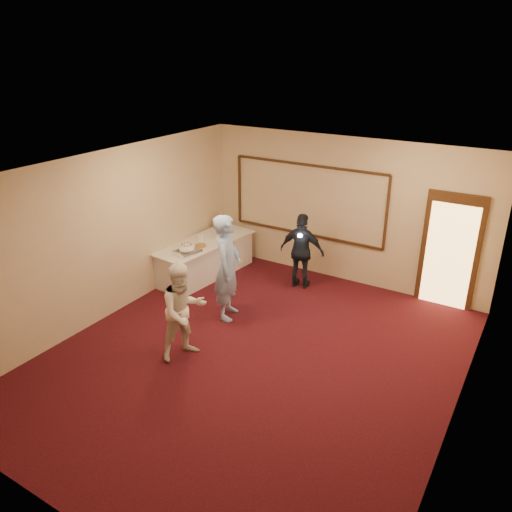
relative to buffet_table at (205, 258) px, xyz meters
The scene contains 14 objects.
floor 3.34m from the buffet_table, 40.08° to the right, with size 7.00×7.00×0.00m, color black.
room_walls 3.70m from the buffet_table, 40.08° to the right, with size 6.04×7.04×3.02m.
wall_molding 2.50m from the buffet_table, 37.53° to the left, with size 3.45×0.04×1.55m.
doorway 4.92m from the buffet_table, 15.71° to the left, with size 1.05×0.07×2.20m.
buffet_table is the anchor object (origin of this frame).
pavlova_tray 0.86m from the buffet_table, 80.91° to the right, with size 0.47×0.59×0.20m.
cupcake_stand 1.05m from the buffet_table, 104.64° to the left, with size 0.27×0.27×0.40m.
plate_stack_a 0.46m from the buffet_table, behind, with size 0.17×0.17×0.14m.
plate_stack_b 0.59m from the buffet_table, 57.39° to the left, with size 0.18×0.18×0.15m.
tart 0.52m from the buffet_table, 65.77° to the right, with size 0.25×0.25×0.05m.
man 1.97m from the buffet_table, 40.10° to the right, with size 0.71×0.47×1.95m, color #8CB1EB.
woman 3.07m from the buffet_table, 59.08° to the right, with size 0.77×0.60×1.59m, color white.
guest 2.14m from the buffet_table, 15.67° to the left, with size 0.92×0.38×1.56m, color black.
camera_flash 2.26m from the buffet_table, ahead, with size 0.07×0.04×0.05m, color white.
Camera 1 is at (3.52, -5.68, 4.61)m, focal length 35.00 mm.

